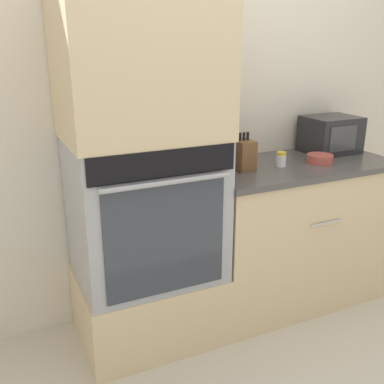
# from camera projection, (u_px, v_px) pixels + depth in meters

# --- Properties ---
(ground_plane) EXTENTS (12.00, 12.00, 0.00)m
(ground_plane) POSITION_uv_depth(u_px,v_px,m) (232.00, 344.00, 2.55)
(ground_plane) COLOR beige
(wall_back) EXTENTS (8.00, 0.05, 2.50)m
(wall_back) POSITION_uv_depth(u_px,v_px,m) (185.00, 109.00, 2.69)
(wall_back) COLOR beige
(wall_back) RESTS_ON ground_plane
(oven_cabinet_base) EXTENTS (0.78, 0.60, 0.40)m
(oven_cabinet_base) POSITION_uv_depth(u_px,v_px,m) (149.00, 303.00, 2.59)
(oven_cabinet_base) COLOR beige
(oven_cabinet_base) RESTS_ON ground_plane
(wall_oven) EXTENTS (0.75, 0.64, 0.77)m
(wall_oven) POSITION_uv_depth(u_px,v_px,m) (145.00, 209.00, 2.40)
(wall_oven) COLOR #9EA0A5
(wall_oven) RESTS_ON oven_cabinet_base
(oven_cabinet_upper) EXTENTS (0.78, 0.60, 0.83)m
(oven_cabinet_upper) POSITION_uv_depth(u_px,v_px,m) (140.00, 52.00, 2.15)
(oven_cabinet_upper) COLOR beige
(oven_cabinet_upper) RESTS_ON wall_oven
(counter_unit) EXTENTS (1.21, 0.63, 0.93)m
(counter_unit) POSITION_uv_depth(u_px,v_px,m) (291.00, 232.00, 2.90)
(counter_unit) COLOR beige
(counter_unit) RESTS_ON ground_plane
(microwave) EXTENTS (0.34, 0.28, 0.24)m
(microwave) POSITION_uv_depth(u_px,v_px,m) (330.00, 134.00, 2.97)
(microwave) COLOR #232326
(microwave) RESTS_ON counter_unit
(knife_block) EXTENTS (0.10, 0.14, 0.22)m
(knife_block) POSITION_uv_depth(u_px,v_px,m) (243.00, 155.00, 2.57)
(knife_block) COLOR brown
(knife_block) RESTS_ON counter_unit
(bowl) EXTENTS (0.16, 0.16, 0.05)m
(bowl) POSITION_uv_depth(u_px,v_px,m) (320.00, 159.00, 2.73)
(bowl) COLOR #B24C42
(bowl) RESTS_ON counter_unit
(condiment_jar_near) EXTENTS (0.04, 0.04, 0.11)m
(condiment_jar_near) POSITION_uv_depth(u_px,v_px,m) (218.00, 162.00, 2.56)
(condiment_jar_near) COLOR brown
(condiment_jar_near) RESTS_ON counter_unit
(condiment_jar_mid) EXTENTS (0.05, 0.05, 0.12)m
(condiment_jar_mid) POSITION_uv_depth(u_px,v_px,m) (238.00, 155.00, 2.69)
(condiment_jar_mid) COLOR #427047
(condiment_jar_mid) RESTS_ON counter_unit
(condiment_jar_far) EXTENTS (0.06, 0.06, 0.09)m
(condiment_jar_far) POSITION_uv_depth(u_px,v_px,m) (281.00, 159.00, 2.65)
(condiment_jar_far) COLOR silver
(condiment_jar_far) RESTS_ON counter_unit
(condiment_jar_back) EXTENTS (0.04, 0.04, 0.09)m
(condiment_jar_back) POSITION_uv_depth(u_px,v_px,m) (243.00, 155.00, 2.75)
(condiment_jar_back) COLOR brown
(condiment_jar_back) RESTS_ON counter_unit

